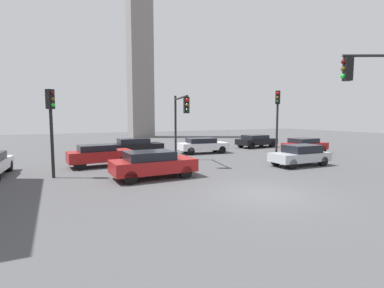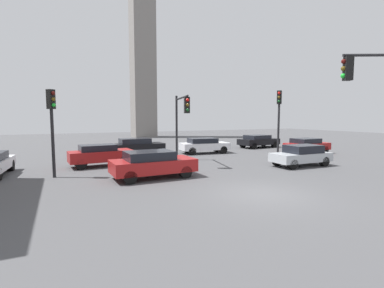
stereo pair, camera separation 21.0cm
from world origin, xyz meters
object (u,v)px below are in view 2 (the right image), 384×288
at_px(car_2, 258,141).
at_px(car_6, 152,164).
at_px(traffic_light_3, 181,114).
at_px(car_1, 204,145).
at_px(car_5, 100,155).
at_px(car_4, 301,155).
at_px(traffic_light_2, 52,116).
at_px(car_0, 137,146).
at_px(traffic_light_1, 279,112).
at_px(car_8, 307,145).

height_order(car_2, car_6, car_6).
bearing_deg(traffic_light_3, car_1, 148.81).
bearing_deg(car_1, traffic_light_3, -126.83).
bearing_deg(car_5, car_1, 13.22).
xyz_separation_m(car_4, car_6, (-9.86, 0.64, 0.04)).
distance_m(traffic_light_2, car_0, 9.30).
bearing_deg(traffic_light_2, car_6, 25.62).
bearing_deg(car_4, car_1, -71.00).
bearing_deg(traffic_light_1, car_0, -74.33).
xyz_separation_m(traffic_light_3, car_0, (-1.73, 5.34, -2.62)).
height_order(traffic_light_2, car_4, traffic_light_2).
relative_size(car_1, car_8, 1.09).
xyz_separation_m(traffic_light_3, car_1, (3.99, 4.28, -2.66)).
xyz_separation_m(traffic_light_1, car_4, (-0.86, -3.15, -2.88)).
relative_size(traffic_light_3, car_4, 1.20).
xyz_separation_m(car_5, car_6, (1.99, -4.85, -0.01)).
bearing_deg(car_0, car_8, -21.03).
xyz_separation_m(car_1, car_8, (8.05, -3.95, -0.01)).
height_order(traffic_light_1, car_0, traffic_light_1).
bearing_deg(car_6, car_8, 12.71).
relative_size(traffic_light_3, car_0, 1.10).
height_order(traffic_light_1, traffic_light_2, traffic_light_1).
height_order(car_1, car_6, car_6).
bearing_deg(car_0, car_4, -49.53).
xyz_separation_m(traffic_light_3, car_8, (12.03, 0.33, -2.67)).
bearing_deg(car_4, traffic_light_3, -30.75).
bearing_deg(car_2, car_4, -119.55).
height_order(traffic_light_3, car_6, traffic_light_3).
xyz_separation_m(traffic_light_1, car_8, (4.48, 1.36, -2.87)).
relative_size(traffic_light_3, car_5, 1.18).
bearing_deg(car_6, car_4, -5.29).
distance_m(car_0, car_5, 5.29).
relative_size(traffic_light_3, car_2, 1.06).
height_order(traffic_light_2, traffic_light_3, traffic_light_3).
distance_m(traffic_light_3, car_0, 6.19).
relative_size(car_2, car_5, 1.11).
bearing_deg(traffic_light_2, car_2, 72.80).
xyz_separation_m(car_0, car_1, (5.72, -1.06, -0.04)).
relative_size(car_4, car_5, 0.98).
bearing_deg(car_1, traffic_light_2, -148.77).
xyz_separation_m(car_2, car_8, (0.70, -5.76, 0.01)).
bearing_deg(car_4, car_5, -23.56).
xyz_separation_m(traffic_light_2, car_2, (19.16, 7.34, -2.51)).
height_order(traffic_light_2, car_0, traffic_light_2).
height_order(traffic_light_2, car_6, traffic_light_2).
bearing_deg(car_8, car_2, 94.39).
height_order(car_1, car_8, car_1).
relative_size(traffic_light_2, car_4, 1.16).
bearing_deg(car_4, traffic_light_1, -103.99).
relative_size(car_0, car_1, 0.98).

